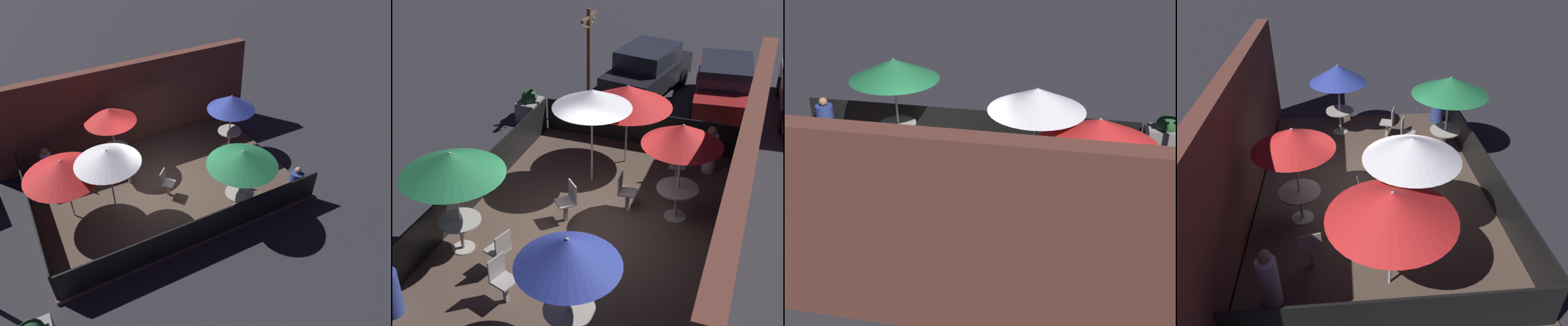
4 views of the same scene
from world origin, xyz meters
TOP-DOWN VIEW (x-y plane):
  - ground_plane at (0.00, 0.00)m, footprint 60.00×60.00m
  - patio_deck at (0.00, 0.00)m, footprint 8.35×5.65m
  - building_wall at (0.00, 3.05)m, footprint 9.95×0.36m
  - fence_front at (0.00, -2.78)m, footprint 8.15×0.05m
  - fence_side_left at (-4.13, 0.00)m, footprint 0.05×5.45m
  - patio_umbrella_1 at (1.56, -2.20)m, footprint 2.05×2.05m
  - patio_umbrella_2 at (-1.03, 1.71)m, footprint 1.72×1.72m
  - patio_umbrella_3 at (-3.02, -0.04)m, footprint 2.25×2.25m
  - patio_umbrella_4 at (-1.83, -0.57)m, footprint 1.88×1.88m
  - dining_table_1 at (1.56, -2.20)m, footprint 0.86×0.86m
  - dining_table_2 at (-1.03, 1.71)m, footprint 0.92×0.92m
  - patio_chair_0 at (-0.11, -0.52)m, footprint 0.57×0.57m
  - patio_chair_1 at (-0.96, 0.54)m, footprint 0.42×0.42m
  - patio_chair_2 at (1.90, -1.14)m, footprint 0.50×0.50m
  - patio_chair_3 at (2.60, -0.73)m, footprint 0.50×0.50m
  - patio_chair_4 at (-2.52, 1.41)m, footprint 0.47×0.47m
  - patron_0 at (3.56, -2.47)m, footprint 0.60×0.60m
  - patron_1 at (-3.26, 2.09)m, footprint 0.39×0.39m
  - planter_box at (-4.77, -3.63)m, footprint 0.87×0.61m

SIDE VIEW (x-z plane):
  - ground_plane at x=0.00m, z-range 0.00..0.00m
  - patio_deck at x=0.00m, z-range 0.00..0.12m
  - planter_box at x=-4.77m, z-range -0.06..0.89m
  - fence_front at x=0.00m, z-range 0.12..1.07m
  - fence_side_left at x=-4.13m, z-range 0.12..1.07m
  - patron_0 at x=3.56m, z-range 0.04..1.16m
  - patio_chair_1 at x=-0.96m, z-range 0.16..1.07m
  - patio_chair_0 at x=-0.11m, z-range 0.17..1.11m
  - patio_chair_2 at x=1.90m, z-range 0.17..1.11m
  - patio_chair_3 at x=2.60m, z-range 0.17..1.11m
  - patio_chair_4 at x=-2.52m, z-range 0.17..1.13m
  - patron_1 at x=-3.26m, z-range 0.06..1.32m
  - dining_table_1 at x=1.56m, z-range 0.33..1.06m
  - dining_table_2 at x=-1.03m, z-range 0.35..1.12m
  - building_wall at x=0.00m, z-range 0.00..3.22m
  - patio_umbrella_3 at x=-3.02m, z-range 0.92..3.06m
  - patio_umbrella_1 at x=1.56m, z-range 1.02..3.31m
  - patio_umbrella_2 at x=-1.03m, z-range 1.04..3.35m
  - patio_umbrella_4 at x=-1.83m, z-range 1.11..3.55m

